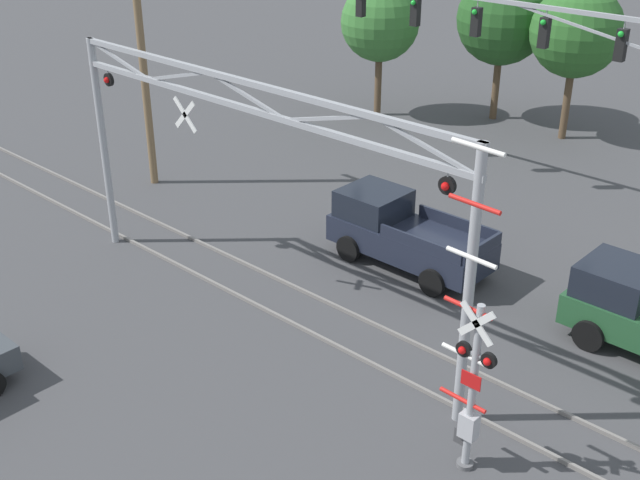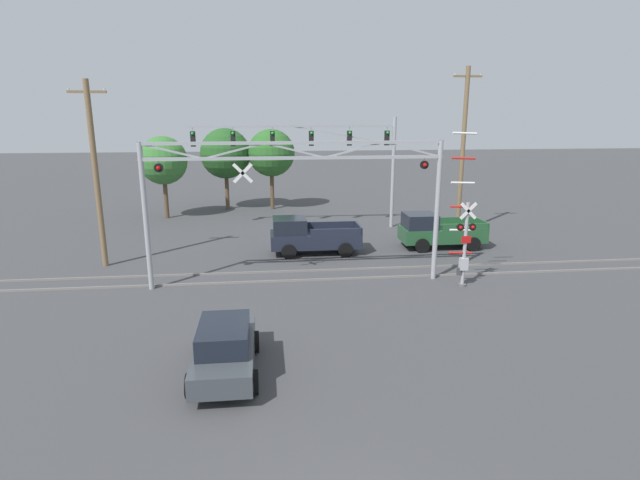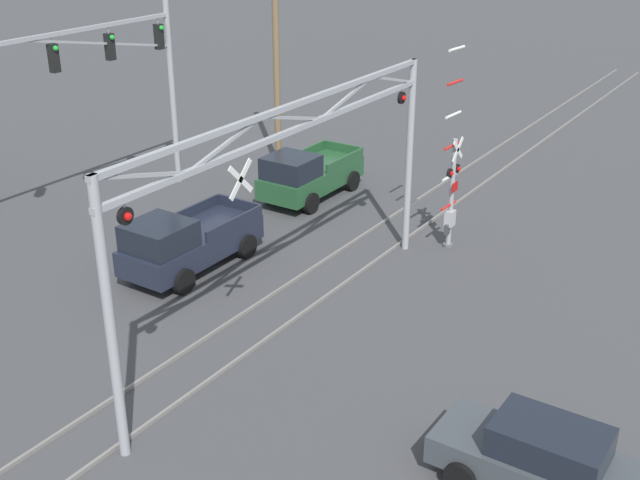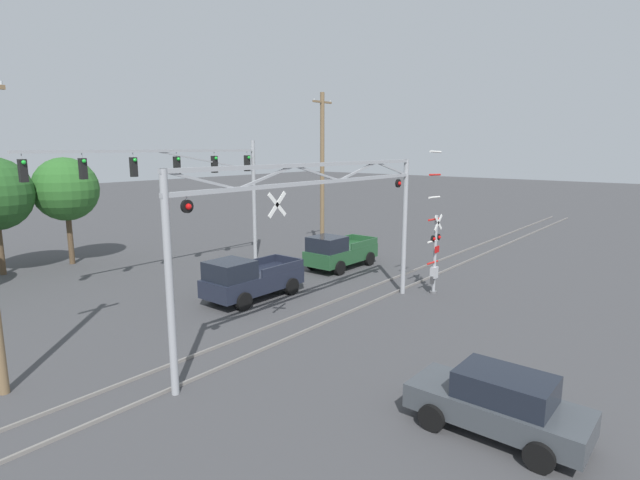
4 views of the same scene
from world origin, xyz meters
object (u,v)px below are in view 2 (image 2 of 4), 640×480
sedan_waiting (225,348)px  utility_pole_left (96,173)px  background_tree_far_left_verge (271,153)px  utility_pole_right (463,151)px  background_tree_beyond_span (225,154)px  crossing_signal_mast (464,240)px  traffic_signal_span (330,148)px  pickup_truck_following (437,231)px  background_tree_far_right_verge (163,161)px  pickup_truck_lead (310,236)px  crossing_gantry (295,184)px

sedan_waiting → utility_pole_left: 14.33m
background_tree_far_left_verge → utility_pole_right: bearing=-40.4°
sedan_waiting → background_tree_beyond_span: size_ratio=0.66×
utility_pole_right → background_tree_far_left_verge: bearing=139.6°
crossing_signal_mast → traffic_signal_span: size_ratio=0.50×
pickup_truck_following → sedan_waiting: 17.61m
utility_pole_left → background_tree_far_right_verge: bearing=85.6°
utility_pole_left → sedan_waiting: bearing=-59.6°
utility_pole_left → background_tree_far_left_verge: (8.92, 15.03, -0.22)m
background_tree_far_left_verge → background_tree_far_right_verge: (-7.99, -2.84, -0.27)m
utility_pole_left → traffic_signal_span: bearing=30.0°
crossing_signal_mast → traffic_signal_span: traffic_signal_span is taller
pickup_truck_lead → utility_pole_left: bearing=-173.8°
crossing_gantry → crossing_signal_mast: crossing_signal_mast is taller
sedan_waiting → crossing_gantry: bearing=71.5°
utility_pole_right → background_tree_beyond_span: (-15.59, 10.51, -0.86)m
background_tree_far_left_verge → pickup_truck_following: bearing=-55.1°
background_tree_far_left_verge → traffic_signal_span: bearing=-64.0°
pickup_truck_following → pickup_truck_lead: bearing=-176.7°
sedan_waiting → pickup_truck_following: bearing=50.0°
pickup_truck_following → crossing_signal_mast: bearing=-100.0°
sedan_waiting → utility_pole_left: (-6.98, 11.88, 3.94)m
traffic_signal_span → pickup_truck_lead: bearing=-107.4°
background_tree_far_right_verge → traffic_signal_span: bearing=-22.5°
background_tree_beyond_span → background_tree_far_right_verge: size_ratio=1.08×
crossing_gantry → sedan_waiting: size_ratio=3.08×
crossing_signal_mast → background_tree_beyond_span: bearing=120.1°
background_tree_far_right_verge → crossing_signal_mast: bearing=-46.9°
pickup_truck_following → background_tree_far_left_verge: (-9.37, 13.42, 3.57)m
crossing_signal_mast → background_tree_beyond_span: crossing_signal_mast is taller
crossing_signal_mast → utility_pole_left: 18.03m
traffic_signal_span → crossing_gantry: bearing=-105.1°
crossing_gantry → background_tree_far_right_verge: bearing=118.4°
crossing_signal_mast → background_tree_far_left_verge: 21.83m
utility_pole_right → background_tree_far_right_verge: size_ratio=1.72×
utility_pole_left → utility_pole_right: utility_pole_right is taller
pickup_truck_lead → utility_pole_left: size_ratio=0.54×
crossing_signal_mast → sedan_waiting: size_ratio=1.60×
utility_pole_left → utility_pole_right: size_ratio=0.88×
crossing_signal_mast → background_tree_far_left_verge: (-8.19, 20.10, 2.38)m
crossing_signal_mast → sedan_waiting: 12.29m
crossing_gantry → background_tree_far_right_verge: 18.30m
crossing_signal_mast → background_tree_far_right_verge: 23.75m
crossing_signal_mast → pickup_truck_lead: (-6.36, 6.24, -1.19)m
utility_pole_right → background_tree_far_left_verge: size_ratio=1.62×
crossing_gantry → background_tree_far_left_verge: size_ratio=2.05×
traffic_signal_span → utility_pole_right: bearing=-16.6°
pickup_truck_lead → utility_pole_right: bearing=20.3°
traffic_signal_span → background_tree_far_right_verge: traffic_signal_span is taller
traffic_signal_span → background_tree_far_left_verge: bearing=116.0°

